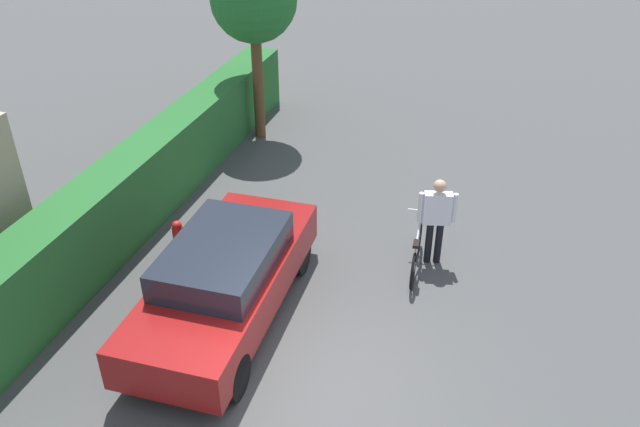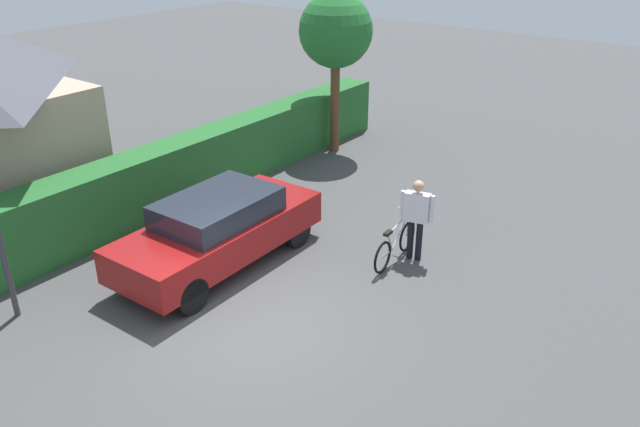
% 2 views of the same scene
% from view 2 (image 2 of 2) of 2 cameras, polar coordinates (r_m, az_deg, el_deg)
% --- Properties ---
extents(ground_plane, '(60.00, 60.00, 0.00)m').
position_cam_2_polar(ground_plane, '(11.22, -6.18, -9.66)').
color(ground_plane, '#464646').
extents(hedge_row, '(20.38, 0.90, 1.55)m').
position_cam_2_polar(hedge_row, '(14.13, -20.55, 0.19)').
color(hedge_row, '#25622B').
rests_on(hedge_row, ground).
extents(parked_car_near, '(4.48, 1.82, 1.47)m').
position_cam_2_polar(parked_car_near, '(12.64, -9.04, -1.36)').
color(parked_car_near, maroon).
rests_on(parked_car_near, ground).
extents(bicycle, '(1.72, 0.50, 0.94)m').
position_cam_2_polar(bicycle, '(12.87, 6.74, -2.78)').
color(bicycle, black).
rests_on(bicycle, ground).
extents(person_rider, '(0.31, 0.67, 1.71)m').
position_cam_2_polar(person_rider, '(12.73, 8.62, -0.01)').
color(person_rider, black).
rests_on(person_rider, ground).
extents(tree_kerbside, '(2.03, 2.03, 4.46)m').
position_cam_2_polar(tree_kerbside, '(18.08, 1.41, 15.88)').
color(tree_kerbside, brown).
rests_on(tree_kerbside, ground).
extents(fire_hydrant, '(0.20, 0.20, 0.81)m').
position_cam_2_polar(fire_hydrant, '(14.58, -9.64, 0.77)').
color(fire_hydrant, red).
rests_on(fire_hydrant, ground).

